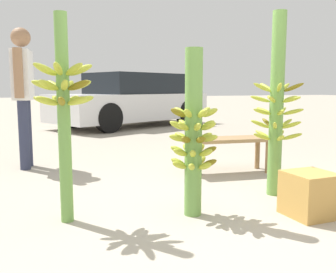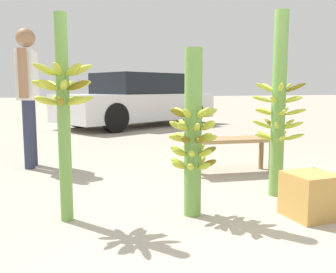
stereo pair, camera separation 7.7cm
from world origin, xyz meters
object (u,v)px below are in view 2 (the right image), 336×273
at_px(banana_stalk_center, 193,135).
at_px(parked_car, 139,101).
at_px(produce_crate, 311,195).
at_px(market_bench, 231,144).
at_px(banana_stalk_left, 63,106).
at_px(vendor_person, 28,86).
at_px(banana_stalk_right, 278,107).

height_order(banana_stalk_center, parked_car, parked_car).
bearing_deg(produce_crate, market_bench, 82.78).
distance_m(banana_stalk_center, market_bench, 1.62).
distance_m(banana_stalk_left, produce_crate, 2.03).
height_order(market_bench, parked_car, parked_car).
distance_m(vendor_person, market_bench, 2.63).
relative_size(banana_stalk_center, banana_stalk_right, 0.77).
bearing_deg(vendor_person, produce_crate, -133.67).
bearing_deg(produce_crate, banana_stalk_center, 156.06).
height_order(banana_stalk_right, market_bench, banana_stalk_right).
height_order(banana_stalk_center, banana_stalk_right, banana_stalk_right).
xyz_separation_m(banana_stalk_right, vendor_person, (-2.16, 2.18, 0.20)).
bearing_deg(banana_stalk_left, banana_stalk_center, -13.42).
bearing_deg(vendor_person, market_bench, -108.30).
relative_size(banana_stalk_left, vendor_person, 0.89).
xyz_separation_m(banana_stalk_left, produce_crate, (1.80, -0.60, -0.71)).
height_order(vendor_person, parked_car, vendor_person).
distance_m(parked_car, produce_crate, 7.39).
distance_m(vendor_person, parked_car, 5.34).
height_order(vendor_person, market_bench, vendor_person).
relative_size(banana_stalk_left, banana_stalk_right, 0.91).
bearing_deg(market_bench, banana_stalk_left, -146.15).
bearing_deg(parked_car, vendor_person, 124.74).
height_order(banana_stalk_center, market_bench, banana_stalk_center).
distance_m(banana_stalk_left, banana_stalk_center, 1.01).
xyz_separation_m(banana_stalk_left, vendor_person, (-0.23, 2.18, 0.16)).
bearing_deg(parked_car, produce_crate, 150.36).
relative_size(banana_stalk_right, market_bench, 1.48).
bearing_deg(market_bench, parked_car, 92.63).
bearing_deg(banana_stalk_center, banana_stalk_left, 166.58).
bearing_deg(market_bench, banana_stalk_center, -123.14).
height_order(banana_stalk_left, vendor_person, vendor_person).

